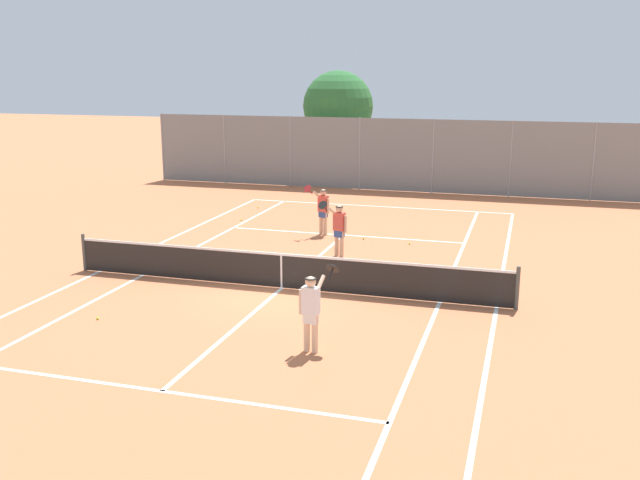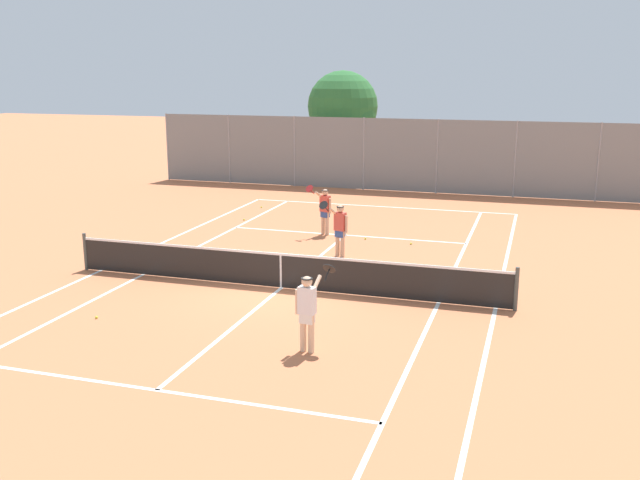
{
  "view_description": "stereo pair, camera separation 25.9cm",
  "coord_description": "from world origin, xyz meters",
  "px_view_note": "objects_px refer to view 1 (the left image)",
  "views": [
    {
      "loc": [
        6.06,
        -16.85,
        5.62
      ],
      "look_at": [
        0.6,
        1.5,
        1.0
      ],
      "focal_mm": 40.0,
      "sensor_mm": 36.0,
      "label": 1
    },
    {
      "loc": [
        6.31,
        -16.78,
        5.62
      ],
      "look_at": [
        0.6,
        1.5,
        1.0
      ],
      "focal_mm": 40.0,
      "sensor_mm": 36.0,
      "label": 2
    }
  ],
  "objects_px": {
    "loose_tennis_ball_2": "(241,220)",
    "loose_tennis_ball_3": "(98,318)",
    "player_far_left": "(323,209)",
    "tennis_net": "(281,270)",
    "loose_tennis_ball_1": "(364,238)",
    "player_near_side": "(311,308)",
    "player_far_right": "(339,227)",
    "loose_tennis_ball_0": "(409,243)",
    "tree_behind_left": "(340,108)",
    "loose_tennis_ball_4": "(258,207)"
  },
  "relations": [
    {
      "from": "loose_tennis_ball_2",
      "to": "loose_tennis_ball_3",
      "type": "distance_m",
      "value": 11.14
    },
    {
      "from": "player_far_left",
      "to": "loose_tennis_ball_3",
      "type": "distance_m",
      "value": 10.09
    },
    {
      "from": "tennis_net",
      "to": "player_far_left",
      "type": "height_order",
      "value": "player_far_left"
    },
    {
      "from": "loose_tennis_ball_1",
      "to": "player_far_left",
      "type": "bearing_deg",
      "value": 169.8
    },
    {
      "from": "player_near_side",
      "to": "loose_tennis_ball_1",
      "type": "relative_size",
      "value": 26.88
    },
    {
      "from": "player_far_right",
      "to": "loose_tennis_ball_1",
      "type": "relative_size",
      "value": 26.88
    },
    {
      "from": "player_far_right",
      "to": "loose_tennis_ball_2",
      "type": "bearing_deg",
      "value": 140.52
    },
    {
      "from": "loose_tennis_ball_0",
      "to": "tree_behind_left",
      "type": "relative_size",
      "value": 0.01
    },
    {
      "from": "player_near_side",
      "to": "loose_tennis_ball_3",
      "type": "bearing_deg",
      "value": 175.66
    },
    {
      "from": "player_near_side",
      "to": "player_far_left",
      "type": "xyz_separation_m",
      "value": [
        -2.72,
        10.12,
        0.0
      ]
    },
    {
      "from": "player_near_side",
      "to": "tree_behind_left",
      "type": "relative_size",
      "value": 0.32
    },
    {
      "from": "tennis_net",
      "to": "loose_tennis_ball_2",
      "type": "height_order",
      "value": "tennis_net"
    },
    {
      "from": "tennis_net",
      "to": "loose_tennis_ball_4",
      "type": "height_order",
      "value": "tennis_net"
    },
    {
      "from": "loose_tennis_ball_1",
      "to": "tennis_net",
      "type": "bearing_deg",
      "value": -97.72
    },
    {
      "from": "player_near_side",
      "to": "player_far_right",
      "type": "relative_size",
      "value": 1.0
    },
    {
      "from": "player_far_right",
      "to": "loose_tennis_ball_3",
      "type": "distance_m",
      "value": 8.07
    },
    {
      "from": "loose_tennis_ball_1",
      "to": "loose_tennis_ball_0",
      "type": "bearing_deg",
      "value": -8.83
    },
    {
      "from": "player_far_left",
      "to": "loose_tennis_ball_0",
      "type": "xyz_separation_m",
      "value": [
        3.12,
        -0.52,
        -0.89
      ]
    },
    {
      "from": "player_far_right",
      "to": "loose_tennis_ball_3",
      "type": "xyz_separation_m",
      "value": [
        -3.84,
        -7.04,
        -0.89
      ]
    },
    {
      "from": "player_far_left",
      "to": "loose_tennis_ball_1",
      "type": "bearing_deg",
      "value": -10.2
    },
    {
      "from": "player_near_side",
      "to": "loose_tennis_ball_1",
      "type": "xyz_separation_m",
      "value": [
        -1.21,
        9.85,
        -0.89
      ]
    },
    {
      "from": "loose_tennis_ball_0",
      "to": "loose_tennis_ball_1",
      "type": "distance_m",
      "value": 1.62
    },
    {
      "from": "loose_tennis_ball_1",
      "to": "loose_tennis_ball_3",
      "type": "height_order",
      "value": "same"
    },
    {
      "from": "player_far_left",
      "to": "tree_behind_left",
      "type": "relative_size",
      "value": 0.32
    },
    {
      "from": "tennis_net",
      "to": "tree_behind_left",
      "type": "height_order",
      "value": "tree_behind_left"
    },
    {
      "from": "loose_tennis_ball_1",
      "to": "loose_tennis_ball_4",
      "type": "xyz_separation_m",
      "value": [
        -5.45,
        4.17,
        0.0
      ]
    },
    {
      "from": "player_near_side",
      "to": "player_far_left",
      "type": "distance_m",
      "value": 10.48
    },
    {
      "from": "tree_behind_left",
      "to": "player_near_side",
      "type": "bearing_deg",
      "value": -76.45
    },
    {
      "from": "tennis_net",
      "to": "player_near_side",
      "type": "xyz_separation_m",
      "value": [
        2.02,
        -3.87,
        0.42
      ]
    },
    {
      "from": "loose_tennis_ball_4",
      "to": "player_far_right",
      "type": "bearing_deg",
      "value": -51.54
    },
    {
      "from": "tennis_net",
      "to": "player_far_right",
      "type": "relative_size",
      "value": 6.76
    },
    {
      "from": "loose_tennis_ball_3",
      "to": "loose_tennis_ball_4",
      "type": "bearing_deg",
      "value": 95.83
    },
    {
      "from": "player_far_right",
      "to": "loose_tennis_ball_2",
      "type": "height_order",
      "value": "player_far_right"
    },
    {
      "from": "player_far_left",
      "to": "loose_tennis_ball_1",
      "type": "height_order",
      "value": "player_far_left"
    },
    {
      "from": "loose_tennis_ball_2",
      "to": "loose_tennis_ball_4",
      "type": "xyz_separation_m",
      "value": [
        -0.31,
        2.54,
        0.0
      ]
    },
    {
      "from": "player_near_side",
      "to": "player_far_right",
      "type": "distance_m",
      "value": 7.57
    },
    {
      "from": "player_near_side",
      "to": "loose_tennis_ball_2",
      "type": "bearing_deg",
      "value": 118.91
    },
    {
      "from": "tree_behind_left",
      "to": "loose_tennis_ball_1",
      "type": "bearing_deg",
      "value": -71.42
    },
    {
      "from": "loose_tennis_ball_1",
      "to": "loose_tennis_ball_4",
      "type": "height_order",
      "value": "same"
    },
    {
      "from": "player_far_right",
      "to": "tree_behind_left",
      "type": "height_order",
      "value": "tree_behind_left"
    },
    {
      "from": "loose_tennis_ball_0",
      "to": "loose_tennis_ball_3",
      "type": "distance_m",
      "value": 10.8
    },
    {
      "from": "player_far_right",
      "to": "loose_tennis_ball_3",
      "type": "height_order",
      "value": "player_far_right"
    },
    {
      "from": "loose_tennis_ball_0",
      "to": "tree_behind_left",
      "type": "bearing_deg",
      "value": 114.58
    },
    {
      "from": "player_far_right",
      "to": "loose_tennis_ball_4",
      "type": "distance_m",
      "value": 8.46
    },
    {
      "from": "player_far_left",
      "to": "loose_tennis_ball_2",
      "type": "xyz_separation_m",
      "value": [
        -3.62,
        1.36,
        -0.89
      ]
    },
    {
      "from": "loose_tennis_ball_2",
      "to": "loose_tennis_ball_3",
      "type": "relative_size",
      "value": 1.0
    },
    {
      "from": "player_far_left",
      "to": "loose_tennis_ball_4",
      "type": "relative_size",
      "value": 26.88
    },
    {
      "from": "loose_tennis_ball_2",
      "to": "tree_behind_left",
      "type": "height_order",
      "value": "tree_behind_left"
    },
    {
      "from": "loose_tennis_ball_3",
      "to": "tree_behind_left",
      "type": "distance_m",
      "value": 22.01
    },
    {
      "from": "player_near_side",
      "to": "loose_tennis_ball_3",
      "type": "height_order",
      "value": "player_near_side"
    }
  ]
}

